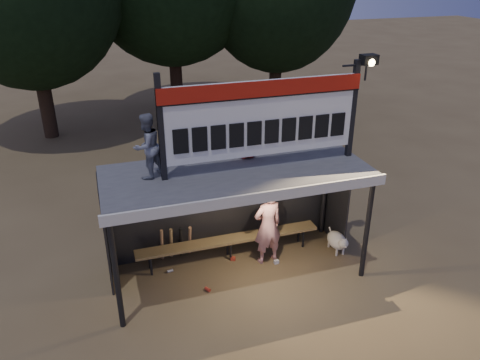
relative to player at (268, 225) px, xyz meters
name	(u,v)px	position (x,y,z in m)	size (l,w,h in m)	color
ground	(237,271)	(-0.74, -0.19, -0.87)	(80.00, 80.00, 0.00)	brown
player	(268,225)	(0.00, 0.00, 0.00)	(0.64, 0.42, 1.74)	white
child_a	(147,146)	(-2.33, 0.00, 2.04)	(0.58, 0.45, 1.19)	slate
child_b	(247,137)	(-0.35, 0.34, 1.88)	(0.42, 0.28, 0.87)	#AC1E1A
dugout_shelter	(233,187)	(-0.74, 0.06, 0.97)	(5.10, 2.08, 2.32)	#424245
scoreboard_assembly	(266,116)	(-0.18, -0.19, 2.45)	(4.10, 0.27, 1.99)	black
bench	(229,240)	(-0.74, 0.36, -0.44)	(4.00, 0.35, 0.48)	olive
dog	(338,241)	(1.60, -0.16, -0.59)	(0.36, 0.81, 0.49)	silver
bats	(176,242)	(-1.84, 0.63, -0.44)	(0.68, 0.35, 0.84)	#9C6F49
litter	(240,259)	(-0.55, 0.16, -0.83)	(2.65, 1.39, 0.08)	#A9301D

